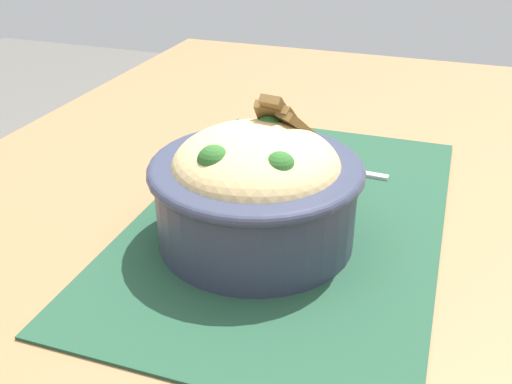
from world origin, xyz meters
TOP-DOWN VIEW (x-y plane):
  - table at (0.00, 0.00)m, footprint 1.38×0.78m
  - placemat at (0.04, -0.03)m, footprint 0.48×0.30m
  - bowl at (-0.01, -0.01)m, footprint 0.19×0.19m
  - fork at (0.16, -0.04)m, footprint 0.02×0.12m

SIDE VIEW (x-z plane):
  - table at x=0.00m, z-range 0.30..1.03m
  - placemat at x=0.04m, z-range 0.73..0.73m
  - fork at x=0.16m, z-range 0.73..0.74m
  - bowl at x=-0.01m, z-range 0.72..0.85m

